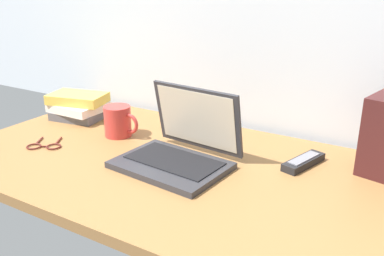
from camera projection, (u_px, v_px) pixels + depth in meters
desk at (207, 176)px, 1.18m from camera, size 1.60×0.76×0.03m
laptop at (180, 148)px, 1.21m from camera, size 0.33×0.29×0.22m
coffee_mug at (118, 121)px, 1.42m from camera, size 0.13×0.09×0.10m
remote_control_near at (304, 162)px, 1.21m from camera, size 0.09×0.17×0.02m
eyeglasses at (44, 146)px, 1.34m from camera, size 0.13×0.14×0.01m
book_stack at (78, 106)px, 1.60m from camera, size 0.23×0.17×0.10m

